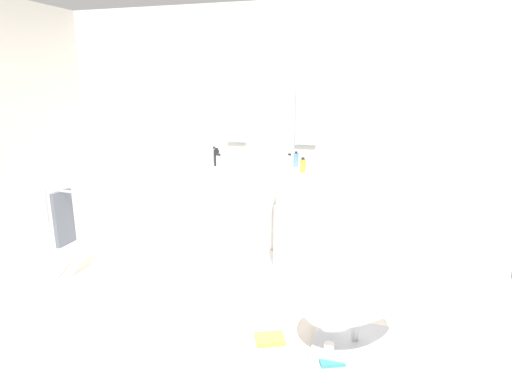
{
  "coord_description": "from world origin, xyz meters",
  "views": [
    {
      "loc": [
        1.12,
        -2.67,
        1.83
      ],
      "look_at": [
        0.15,
        0.55,
        0.95
      ],
      "focal_mm": 29.57,
      "sensor_mm": 36.0,
      "label": 1
    }
  ],
  "objects_px": {
    "soap_bottle_blue": "(296,160)",
    "soap_bottle_amber": "(303,166)",
    "pedestal_sink_left": "(229,210)",
    "pedestal_sink_right": "(298,216)",
    "magazine_ochre": "(270,339)",
    "soap_bottle_clear": "(219,161)",
    "soap_bottle_grey": "(214,156)",
    "towel_rack": "(61,220)",
    "coffee_mug": "(329,350)",
    "soap_bottle_white": "(289,163)",
    "soap_bottle_black": "(217,157)",
    "magazine_teal": "(338,358)",
    "lounge_chair": "(357,303)"
  },
  "relations": [
    {
      "from": "towel_rack",
      "to": "soap_bottle_amber",
      "type": "relative_size",
      "value": 6.63
    },
    {
      "from": "soap_bottle_white",
      "to": "soap_bottle_amber",
      "type": "xyz_separation_m",
      "value": [
        0.13,
        0.0,
        -0.02
      ]
    },
    {
      "from": "towel_rack",
      "to": "soap_bottle_grey",
      "type": "distance_m",
      "value": 1.55
    },
    {
      "from": "lounge_chair",
      "to": "coffee_mug",
      "type": "height_order",
      "value": "lounge_chair"
    },
    {
      "from": "magazine_teal",
      "to": "towel_rack",
      "type": "bearing_deg",
      "value": 147.76
    },
    {
      "from": "soap_bottle_clear",
      "to": "soap_bottle_amber",
      "type": "height_order",
      "value": "soap_bottle_amber"
    },
    {
      "from": "coffee_mug",
      "to": "soap_bottle_blue",
      "type": "bearing_deg",
      "value": 110.15
    },
    {
      "from": "soap_bottle_clear",
      "to": "soap_bottle_black",
      "type": "bearing_deg",
      "value": 127.24
    },
    {
      "from": "lounge_chair",
      "to": "towel_rack",
      "type": "distance_m",
      "value": 2.65
    },
    {
      "from": "soap_bottle_blue",
      "to": "soap_bottle_amber",
      "type": "height_order",
      "value": "soap_bottle_blue"
    },
    {
      "from": "magazine_ochre",
      "to": "soap_bottle_white",
      "type": "relative_size",
      "value": 1.19
    },
    {
      "from": "pedestal_sink_left",
      "to": "lounge_chair",
      "type": "xyz_separation_m",
      "value": [
        1.4,
        -1.26,
        -0.18
      ]
    },
    {
      "from": "towel_rack",
      "to": "soap_bottle_black",
      "type": "relative_size",
      "value": 5.14
    },
    {
      "from": "soap_bottle_amber",
      "to": "soap_bottle_grey",
      "type": "bearing_deg",
      "value": 172.42
    },
    {
      "from": "towel_rack",
      "to": "coffee_mug",
      "type": "relative_size",
      "value": 9.14
    },
    {
      "from": "lounge_chair",
      "to": "soap_bottle_grey",
      "type": "xyz_separation_m",
      "value": [
        -1.55,
        1.25,
        0.74
      ]
    },
    {
      "from": "towel_rack",
      "to": "soap_bottle_grey",
      "type": "height_order",
      "value": "soap_bottle_grey"
    },
    {
      "from": "pedestal_sink_right",
      "to": "magazine_ochre",
      "type": "height_order",
      "value": "pedestal_sink_right"
    },
    {
      "from": "magazine_ochre",
      "to": "soap_bottle_amber",
      "type": "height_order",
      "value": "soap_bottle_amber"
    },
    {
      "from": "pedestal_sink_left",
      "to": "magazine_ochre",
      "type": "height_order",
      "value": "pedestal_sink_left"
    },
    {
      "from": "pedestal_sink_right",
      "to": "soap_bottle_clear",
      "type": "height_order",
      "value": "soap_bottle_clear"
    },
    {
      "from": "lounge_chair",
      "to": "soap_bottle_blue",
      "type": "xyz_separation_m",
      "value": [
        -0.72,
        1.37,
        0.73
      ]
    },
    {
      "from": "lounge_chair",
      "to": "pedestal_sink_right",
      "type": "bearing_deg",
      "value": 117.79
    },
    {
      "from": "soap_bottle_clear",
      "to": "soap_bottle_black",
      "type": "distance_m",
      "value": 0.1
    },
    {
      "from": "pedestal_sink_right",
      "to": "coffee_mug",
      "type": "distance_m",
      "value": 1.59
    },
    {
      "from": "lounge_chair",
      "to": "soap_bottle_grey",
      "type": "distance_m",
      "value": 2.13
    },
    {
      "from": "lounge_chair",
      "to": "soap_bottle_black",
      "type": "relative_size",
      "value": 5.54
    },
    {
      "from": "soap_bottle_clear",
      "to": "soap_bottle_grey",
      "type": "relative_size",
      "value": 0.75
    },
    {
      "from": "magazine_ochre",
      "to": "soap_bottle_clear",
      "type": "distance_m",
      "value": 1.82
    },
    {
      "from": "magazine_ochre",
      "to": "pedestal_sink_right",
      "type": "bearing_deg",
      "value": 68.87
    },
    {
      "from": "towel_rack",
      "to": "magazine_teal",
      "type": "distance_m",
      "value": 2.64
    },
    {
      "from": "soap_bottle_clear",
      "to": "soap_bottle_amber",
      "type": "xyz_separation_m",
      "value": [
        0.83,
        0.01,
        0.0
      ]
    },
    {
      "from": "pedestal_sink_right",
      "to": "soap_bottle_grey",
      "type": "height_order",
      "value": "soap_bottle_grey"
    },
    {
      "from": "towel_rack",
      "to": "soap_bottle_white",
      "type": "bearing_deg",
      "value": 25.37
    },
    {
      "from": "towel_rack",
      "to": "soap_bottle_amber",
      "type": "height_order",
      "value": "soap_bottle_amber"
    },
    {
      "from": "coffee_mug",
      "to": "soap_bottle_black",
      "type": "xyz_separation_m",
      "value": [
        -1.34,
        1.36,
        1.03
      ]
    },
    {
      "from": "lounge_chair",
      "to": "soap_bottle_blue",
      "type": "height_order",
      "value": "soap_bottle_blue"
    },
    {
      "from": "soap_bottle_black",
      "to": "soap_bottle_white",
      "type": "height_order",
      "value": "soap_bottle_black"
    },
    {
      "from": "magazine_ochre",
      "to": "soap_bottle_amber",
      "type": "xyz_separation_m",
      "value": [
        -0.02,
        1.24,
        1.04
      ]
    },
    {
      "from": "pedestal_sink_left",
      "to": "pedestal_sink_right",
      "type": "bearing_deg",
      "value": 0.0
    },
    {
      "from": "pedestal_sink_left",
      "to": "soap_bottle_amber",
      "type": "relative_size",
      "value": 7.72
    },
    {
      "from": "soap_bottle_black",
      "to": "soap_bottle_grey",
      "type": "xyz_separation_m",
      "value": [
        -0.05,
        0.06,
        0.0
      ]
    },
    {
      "from": "soap_bottle_blue",
      "to": "soap_bottle_white",
      "type": "height_order",
      "value": "soap_bottle_white"
    },
    {
      "from": "soap_bottle_black",
      "to": "soap_bottle_grey",
      "type": "relative_size",
      "value": 0.99
    },
    {
      "from": "pedestal_sink_left",
      "to": "coffee_mug",
      "type": "xyz_separation_m",
      "value": [
        1.24,
        -1.43,
        -0.47
      ]
    },
    {
      "from": "pedestal_sink_left",
      "to": "coffee_mug",
      "type": "bearing_deg",
      "value": -49.14
    },
    {
      "from": "soap_bottle_blue",
      "to": "soap_bottle_amber",
      "type": "relative_size",
      "value": 1.09
    },
    {
      "from": "soap_bottle_white",
      "to": "pedestal_sink_right",
      "type": "bearing_deg",
      "value": 61.97
    },
    {
      "from": "magazine_teal",
      "to": "soap_bottle_white",
      "type": "height_order",
      "value": "soap_bottle_white"
    },
    {
      "from": "soap_bottle_grey",
      "to": "soap_bottle_clear",
      "type": "bearing_deg",
      "value": -51.81
    }
  ]
}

